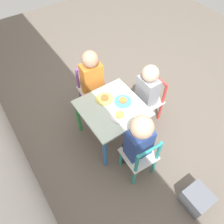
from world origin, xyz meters
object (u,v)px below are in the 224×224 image
kids_table (112,112)px  plate_left (120,116)px  chair_teal (140,157)px  plate_right (105,98)px  child_right (93,79)px  child_front (146,91)px  storage_bin (197,199)px  plate_front (123,101)px  chair_red (149,100)px  chair_purple (92,90)px  child_left (138,139)px

kids_table → plate_left: size_ratio=3.24×
chair_teal → plate_right: 0.61m
chair_teal → child_right: child_right is taller
child_front → plate_left: bearing=-73.2°
storage_bin → plate_right: bearing=9.9°
kids_table → storage_bin: bearing=-168.9°
plate_right → plate_front: (-0.12, -0.12, 0.00)m
kids_table → chair_teal: (-0.46, 0.02, -0.12)m
kids_table → plate_left: bearing=180.0°
chair_red → child_front: 0.18m
chair_purple → chair_teal: same height
chair_purple → child_left: 0.88m
chair_red → plate_front: chair_red is taller
plate_front → child_front: bearing=-91.0°
plate_left → child_left: bearing=175.6°
chair_red → storage_bin: (-0.95, 0.27, -0.16)m
child_right → plate_front: bearing=-72.9°
kids_table → child_left: child_left is taller
plate_right → child_left: bearing=177.7°
chair_red → child_front: (0.00, 0.06, 0.17)m
child_front → plate_front: child_front is taller
child_right → storage_bin: (-1.35, -0.15, -0.37)m
chair_purple → plate_front: size_ratio=3.27×
chair_teal → child_left: size_ratio=0.70×
plate_right → kids_table: bearing=180.0°
child_left → storage_bin: size_ratio=3.52×
plate_front → plate_left: size_ratio=0.94×
storage_bin → chair_red: bearing=-15.8°
chair_red → plate_front: (0.01, 0.34, 0.20)m
chair_red → plate_front: size_ratio=3.27×
child_right → plate_left: size_ratio=4.56×
child_front → plate_front: size_ratio=4.52×
child_right → storage_bin: 1.41m
plate_front → chair_purple: bearing=9.4°
chair_red → child_left: child_left is taller
chair_red → plate_right: chair_red is taller
chair_purple → child_right: 0.21m
chair_teal → child_front: 0.64m
plate_front → chair_teal: bearing=162.5°
chair_purple → plate_front: (-0.45, -0.07, 0.20)m
plate_front → plate_right: bearing=45.0°
child_right → plate_front: child_right is taller
chair_purple → chair_red: 0.62m
chair_purple → chair_teal: (-0.91, 0.07, 0.00)m
child_front → chair_teal: bearing=-42.2°
plate_front → child_left: bearing=160.5°
storage_bin → kids_table: bearing=11.1°
chair_purple → plate_front: chair_purple is taller
chair_purple → child_right: (-0.06, 0.01, 0.20)m
plate_right → plate_left: size_ratio=0.98×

